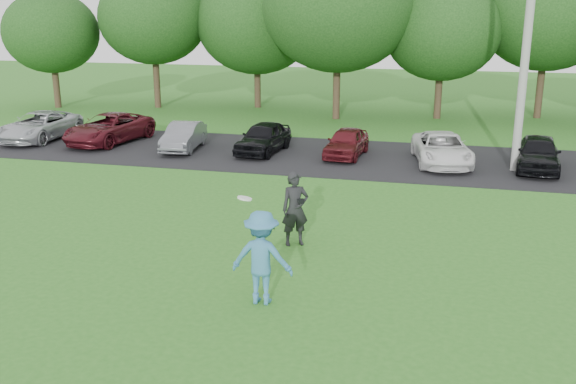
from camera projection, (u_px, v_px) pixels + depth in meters
The scene contains 7 objects.
ground at pixel (243, 308), 12.13m from camera, with size 100.00×100.00×0.00m, color #2A691E.
parking_lot at pixel (349, 157), 24.25m from camera, with size 32.00×6.50×0.03m, color black.
utility_pole at pixel (529, 19), 20.87m from camera, with size 0.28×0.28×10.18m, color #969793.
frisbee_player at pixel (262, 257), 12.11m from camera, with size 1.20×0.71×2.18m.
camera_bystander at pixel (295, 209), 15.13m from camera, with size 0.77×0.68×1.78m.
parked_cars at pixel (307, 140), 24.38m from camera, with size 28.39×4.92×1.22m.
tree_row at pixel (412, 19), 31.64m from camera, with size 42.39×9.85×8.64m.
Camera 1 is at (3.50, -10.51, 5.46)m, focal length 40.00 mm.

